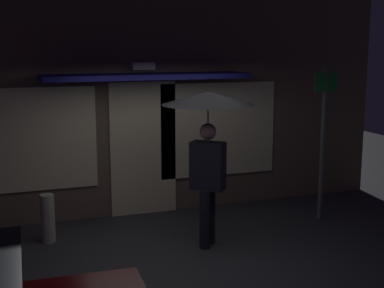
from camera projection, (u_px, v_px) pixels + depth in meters
The scene contains 5 objects.
ground_plane at pixel (187, 261), 7.02m from camera, with size 18.00×18.00×0.00m, color #2D2D33.
building_facade at pixel (140, 106), 8.85m from camera, with size 8.69×1.00×3.61m.
person_with_umbrella at pixel (208, 123), 7.26m from camera, with size 1.26×1.26×2.17m.
street_sign_post at pixel (323, 134), 8.49m from camera, with size 0.40×0.07×2.46m.
sidewalk_bollard at pixel (48, 218), 7.66m from camera, with size 0.20×0.20×0.70m, color #B2A899.
Camera 1 is at (-2.17, -6.26, 2.78)m, focal length 50.40 mm.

